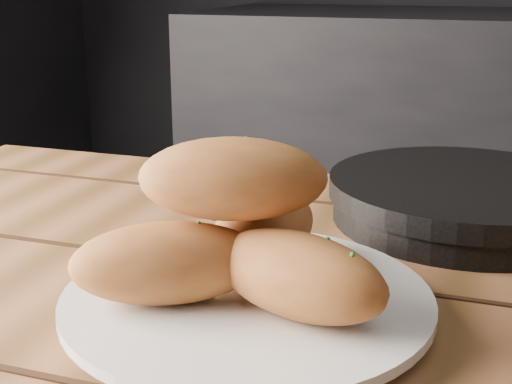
% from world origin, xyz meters
% --- Properties ---
extents(plate, '(0.27, 0.27, 0.02)m').
position_xyz_m(plate, '(-0.84, 0.34, 0.76)').
color(plate, silver).
rests_on(plate, table).
extents(bread_rolls, '(0.24, 0.21, 0.12)m').
position_xyz_m(bread_rolls, '(-0.84, 0.34, 0.81)').
color(bread_rolls, '#A8652E').
rests_on(bread_rolls, plate).
extents(skillet, '(0.41, 0.28, 0.05)m').
position_xyz_m(skillet, '(-0.69, 0.61, 0.77)').
color(skillet, black).
rests_on(skillet, table).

